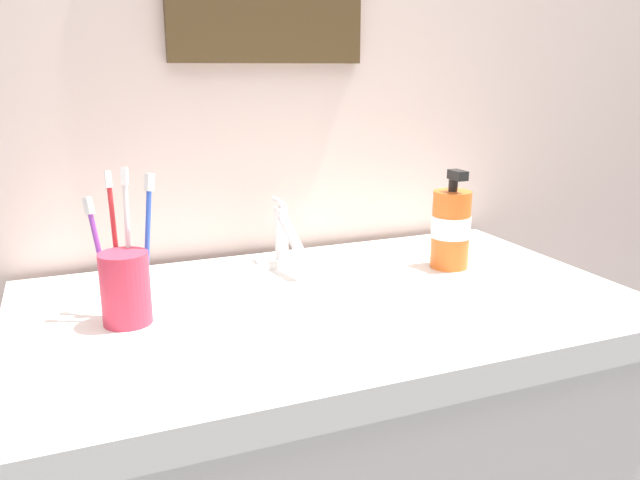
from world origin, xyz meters
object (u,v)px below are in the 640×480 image
at_px(faucet, 285,234).
at_px(toothbrush_blue, 148,236).
at_px(toothbrush_red, 114,234).
at_px(toothbrush_white, 128,233).
at_px(soap_dispenser, 451,228).
at_px(toothbrush_cup, 126,288).
at_px(toothbrush_purple, 98,250).

distance_m(faucet, toothbrush_blue, 0.30).
xyz_separation_m(toothbrush_red, toothbrush_blue, (0.04, -0.03, -0.00)).
distance_m(faucet, toothbrush_red, 0.32).
distance_m(toothbrush_white, soap_dispenser, 0.55).
xyz_separation_m(toothbrush_cup, soap_dispenser, (0.56, 0.05, 0.02)).
bearing_deg(toothbrush_purple, toothbrush_white, 1.89).
bearing_deg(toothbrush_purple, faucet, 23.15).
xyz_separation_m(toothbrush_cup, toothbrush_red, (-0.01, 0.04, 0.07)).
bearing_deg(toothbrush_white, faucet, 25.86).
distance_m(toothbrush_red, soap_dispenser, 0.57).
xyz_separation_m(toothbrush_blue, soap_dispenser, (0.52, 0.04, -0.05)).
bearing_deg(toothbrush_white, toothbrush_red, 140.93).
relative_size(toothbrush_cup, toothbrush_blue, 0.51).
xyz_separation_m(toothbrush_purple, soap_dispenser, (0.59, 0.02, -0.03)).
bearing_deg(toothbrush_blue, toothbrush_purple, 166.94).
bearing_deg(toothbrush_purple, toothbrush_blue, -13.06).
height_order(toothbrush_white, soap_dispenser, toothbrush_white).
relative_size(toothbrush_cup, toothbrush_white, 0.49).
relative_size(toothbrush_cup, toothbrush_purple, 0.60).
xyz_separation_m(faucet, toothbrush_cup, (-0.29, -0.16, -0.01)).
xyz_separation_m(toothbrush_purple, toothbrush_blue, (0.07, -0.02, 0.02)).
height_order(toothbrush_blue, toothbrush_white, toothbrush_white).
distance_m(toothbrush_purple, toothbrush_white, 0.04).
height_order(toothbrush_blue, soap_dispenser, toothbrush_blue).
relative_size(faucet, toothbrush_red, 0.74).
height_order(toothbrush_cup, soap_dispenser, soap_dispenser).
bearing_deg(toothbrush_red, toothbrush_purple, -147.83).
bearing_deg(soap_dispenser, toothbrush_purple, -177.92).
height_order(toothbrush_red, toothbrush_blue, toothbrush_red).
distance_m(faucet, toothbrush_purple, 0.35).
relative_size(toothbrush_red, soap_dispenser, 1.15).
relative_size(toothbrush_red, toothbrush_white, 0.97).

